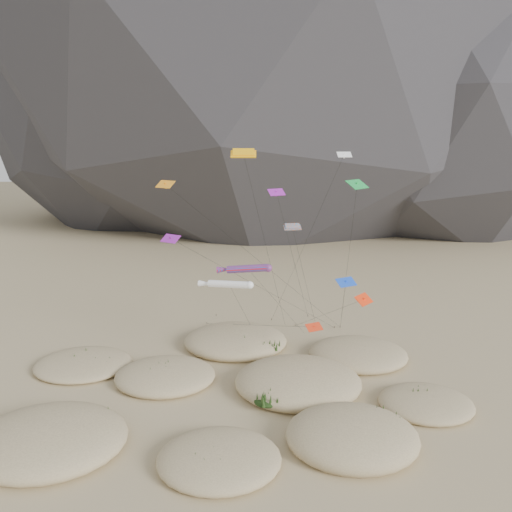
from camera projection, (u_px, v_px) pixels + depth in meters
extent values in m
plane|color=#CCB789|center=(262.00, 413.00, 50.85)|extent=(500.00, 500.00, 0.00)
ellipsoid|color=black|center=(290.00, 22.00, 148.09)|extent=(191.54, 147.29, 156.00)
ellipsoid|color=#2B2B30|center=(148.00, 82.00, 160.25)|extent=(136.20, 127.83, 116.00)
ellipsoid|color=black|center=(452.00, 98.00, 147.87)|extent=(130.55, 126.41, 100.00)
ellipsoid|color=#CCB789|center=(49.00, 439.00, 45.15)|extent=(14.21, 12.08, 3.47)
ellipsoid|color=#CCB789|center=(219.00, 459.00, 42.79)|extent=(10.83, 9.20, 2.52)
ellipsoid|color=#CCB789|center=(352.00, 436.00, 45.55)|extent=(12.26, 10.42, 3.69)
ellipsoid|color=#CCB789|center=(165.00, 376.00, 57.45)|extent=(11.63, 9.88, 2.56)
ellipsoid|color=#CCB789|center=(298.00, 382.00, 55.54)|extent=(14.18, 12.06, 3.70)
ellipsoid|color=#CCB789|center=(426.00, 403.00, 51.88)|extent=(9.86, 8.38, 1.98)
ellipsoid|color=#CCB789|center=(236.00, 341.00, 66.84)|extent=(13.77, 11.70, 3.19)
ellipsoid|color=#CCB789|center=(358.00, 354.00, 63.11)|extent=(12.44, 10.57, 2.66)
ellipsoid|color=#CCB789|center=(83.00, 364.00, 60.79)|extent=(11.74, 9.98, 1.81)
ellipsoid|color=black|center=(49.00, 440.00, 44.90)|extent=(3.05, 2.61, 0.92)
ellipsoid|color=black|center=(93.00, 422.00, 47.91)|extent=(2.46, 2.11, 0.74)
ellipsoid|color=black|center=(207.00, 462.00, 42.30)|extent=(2.82, 2.41, 0.85)
ellipsoid|color=black|center=(250.00, 453.00, 43.63)|extent=(1.90, 1.63, 0.57)
ellipsoid|color=black|center=(382.00, 424.00, 47.22)|extent=(3.32, 2.84, 1.00)
ellipsoid|color=black|center=(348.00, 448.00, 43.96)|extent=(2.27, 1.95, 0.68)
ellipsoid|color=black|center=(157.00, 374.00, 57.44)|extent=(2.96, 2.53, 0.89)
ellipsoid|color=black|center=(176.00, 372.00, 58.11)|extent=(1.92, 1.64, 0.58)
ellipsoid|color=black|center=(283.00, 380.00, 55.32)|extent=(3.13, 2.68, 0.94)
ellipsoid|color=black|center=(310.00, 371.00, 57.59)|extent=(3.02, 2.58, 0.91)
ellipsoid|color=black|center=(267.00, 401.00, 51.33)|extent=(2.71, 2.32, 0.81)
ellipsoid|color=black|center=(417.00, 394.00, 53.45)|extent=(2.19, 1.87, 0.66)
ellipsoid|color=black|center=(248.00, 343.00, 65.41)|extent=(2.90, 2.48, 0.87)
ellipsoid|color=black|center=(269.00, 347.00, 64.39)|extent=(2.65, 2.27, 0.80)
ellipsoid|color=black|center=(365.00, 354.00, 62.80)|extent=(2.45, 2.10, 0.74)
ellipsoid|color=black|center=(363.00, 357.00, 62.33)|extent=(2.10, 1.80, 0.63)
ellipsoid|color=black|center=(86.00, 359.00, 61.81)|extent=(2.35, 2.01, 0.70)
ellipsoid|color=black|center=(99.00, 367.00, 60.08)|extent=(1.94, 1.66, 0.58)
cylinder|color=#3F2D1E|center=(239.00, 331.00, 71.48)|extent=(0.08, 0.08, 0.30)
cylinder|color=#3F2D1E|center=(272.00, 319.00, 76.11)|extent=(0.08, 0.08, 0.30)
cylinder|color=#3F2D1E|center=(295.00, 325.00, 73.88)|extent=(0.08, 0.08, 0.30)
cylinder|color=#3F2D1E|center=(308.00, 316.00, 77.61)|extent=(0.08, 0.08, 0.30)
cylinder|color=#3F2D1E|center=(335.00, 327.00, 73.09)|extent=(0.08, 0.08, 0.30)
cylinder|color=#3F2D1E|center=(216.00, 315.00, 77.94)|extent=(0.08, 0.08, 0.30)
cylinder|color=#3F2D1E|center=(340.00, 327.00, 73.22)|extent=(0.08, 0.08, 0.30)
cylinder|color=#3F2D1E|center=(207.00, 323.00, 74.67)|extent=(0.08, 0.08, 0.30)
cylinder|color=red|center=(248.00, 269.00, 61.22)|extent=(5.30, 1.85, 1.48)
sphere|color=red|center=(268.00, 268.00, 60.70)|extent=(0.99, 0.99, 0.99)
cone|color=red|center=(225.00, 269.00, 61.81)|extent=(2.25, 1.21, 1.06)
cylinder|color=black|center=(278.00, 303.00, 66.29)|extent=(7.87, 7.71, 11.61)
cylinder|color=white|center=(229.00, 284.00, 56.40)|extent=(5.09, 2.61, 1.17)
sphere|color=white|center=(250.00, 285.00, 55.42)|extent=(0.86, 0.86, 0.86)
cone|color=white|center=(207.00, 284.00, 57.47)|extent=(2.21, 1.44, 0.87)
cylinder|color=black|center=(243.00, 311.00, 64.02)|extent=(2.63, 13.02, 11.16)
cube|color=#FDAD0D|center=(243.00, 154.00, 55.74)|extent=(2.86, 1.18, 0.83)
cube|color=#FDAD0D|center=(243.00, 152.00, 55.69)|extent=(2.43, 0.92, 0.81)
cylinder|color=black|center=(267.00, 252.00, 65.00)|extent=(5.63, 12.90, 25.51)
cube|color=#FD5A1A|center=(292.00, 227.00, 61.85)|extent=(2.28, 1.28, 0.61)
cube|color=#FD5A1A|center=(292.00, 226.00, 61.81)|extent=(1.93, 1.03, 0.60)
cylinder|color=black|center=(306.00, 282.00, 67.30)|extent=(4.30, 7.28, 16.41)
cube|color=orange|center=(165.00, 184.00, 54.95)|extent=(2.32, 1.97, 0.75)
cube|color=orange|center=(165.00, 186.00, 54.99)|extent=(0.32, 0.31, 0.71)
cylinder|color=black|center=(265.00, 266.00, 64.10)|extent=(22.24, 13.69, 22.27)
cube|color=blue|center=(346.00, 282.00, 53.87)|extent=(2.43, 2.01, 0.72)
cube|color=blue|center=(346.00, 283.00, 53.91)|extent=(0.31, 0.27, 0.74)
cylinder|color=black|center=(343.00, 308.00, 63.56)|extent=(2.43, 17.03, 12.09)
cube|color=purple|center=(171.00, 239.00, 59.53)|extent=(2.59, 2.20, 0.79)
cube|color=purple|center=(171.00, 240.00, 59.57)|extent=(0.34, 0.31, 0.79)
cylinder|color=black|center=(261.00, 288.00, 66.32)|extent=(21.64, 10.49, 15.50)
cube|color=white|center=(344.00, 155.00, 62.17)|extent=(1.89, 1.15, 0.67)
cube|color=white|center=(344.00, 156.00, 62.21)|extent=(0.24, 0.22, 0.62)
cylinder|color=black|center=(304.00, 246.00, 69.15)|extent=(8.80, 8.11, 25.14)
cube|color=#FF340D|center=(364.00, 299.00, 55.78)|extent=(2.41, 2.50, 0.91)
cube|color=#FF340D|center=(364.00, 301.00, 55.81)|extent=(0.39, 0.39, 0.78)
cylinder|color=black|center=(325.00, 314.00, 64.84)|extent=(6.50, 16.23, 9.65)
cube|color=green|center=(357.00, 184.00, 56.16)|extent=(2.95, 2.96, 0.92)
cube|color=green|center=(357.00, 186.00, 56.20)|extent=(0.39, 0.39, 0.94)
cylinder|color=black|center=(348.00, 265.00, 64.70)|extent=(0.83, 12.18, 22.13)
cube|color=purple|center=(276.00, 192.00, 54.83)|extent=(2.07, 1.63, 0.68)
cube|color=purple|center=(276.00, 194.00, 54.87)|extent=(0.28, 0.27, 0.63)
cylinder|color=black|center=(295.00, 265.00, 66.23)|extent=(5.63, 18.32, 21.43)
cube|color=red|center=(314.00, 327.00, 54.74)|extent=(2.05, 1.66, 0.62)
cube|color=red|center=(314.00, 328.00, 54.77)|extent=(0.27, 0.24, 0.63)
cylinder|color=black|center=(252.00, 325.00, 64.72)|extent=(14.03, 18.67, 7.04)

